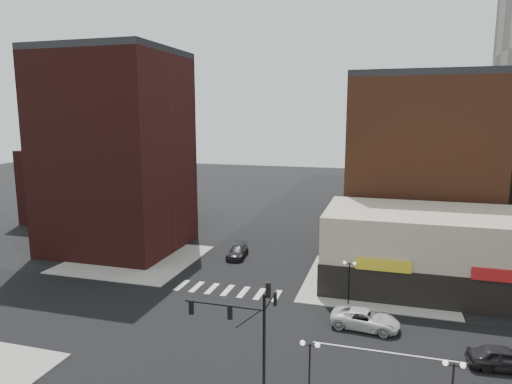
% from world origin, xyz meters
% --- Properties ---
extents(ground, '(240.00, 240.00, 0.00)m').
position_xyz_m(ground, '(0.00, 0.00, 0.00)').
color(ground, black).
rests_on(ground, ground).
extents(road_ew, '(200.00, 14.00, 0.02)m').
position_xyz_m(road_ew, '(0.00, 0.00, 0.01)').
color(road_ew, black).
rests_on(road_ew, ground).
extents(road_ns, '(14.00, 200.00, 0.02)m').
position_xyz_m(road_ns, '(0.00, 0.00, 0.01)').
color(road_ns, black).
rests_on(road_ns, ground).
extents(sidewalk_nw, '(15.00, 15.00, 0.12)m').
position_xyz_m(sidewalk_nw, '(-14.50, 14.50, 0.06)').
color(sidewalk_nw, gray).
rests_on(sidewalk_nw, ground).
extents(sidewalk_ne, '(15.00, 15.00, 0.12)m').
position_xyz_m(sidewalk_ne, '(14.50, 14.50, 0.06)').
color(sidewalk_ne, gray).
rests_on(sidewalk_ne, ground).
extents(building_nw, '(16.00, 15.00, 25.00)m').
position_xyz_m(building_nw, '(-19.00, 18.50, 12.50)').
color(building_nw, '#3C1613').
rests_on(building_nw, ground).
extents(building_nw_low, '(20.00, 18.00, 12.00)m').
position_xyz_m(building_nw_low, '(-32.00, 34.00, 6.00)').
color(building_nw_low, '#3C1613').
rests_on(building_nw_low, ground).
extents(building_ne_midrise, '(18.00, 15.00, 22.00)m').
position_xyz_m(building_ne_midrise, '(19.00, 29.50, 11.00)').
color(building_ne_midrise, brown).
rests_on(building_ne_midrise, ground).
extents(building_ne_row, '(24.20, 12.20, 8.00)m').
position_xyz_m(building_ne_row, '(21.00, 15.00, 3.30)').
color(building_ne_row, '#B8AD92').
rests_on(building_ne_row, ground).
extents(traffic_signal, '(5.59, 3.09, 7.77)m').
position_xyz_m(traffic_signal, '(7.24, -7.83, 4.96)').
color(traffic_signal, black).
rests_on(traffic_signal, ground).
extents(street_lamp_se_a, '(1.22, 0.32, 4.16)m').
position_xyz_m(street_lamp_se_a, '(11.00, -8.00, 3.29)').
color(street_lamp_se_a, black).
rests_on(street_lamp_se_a, sidewalk_se).
extents(street_lamp_se_b, '(1.22, 0.32, 4.16)m').
position_xyz_m(street_lamp_se_b, '(19.00, -8.00, 3.29)').
color(street_lamp_se_b, black).
rests_on(street_lamp_se_b, sidewalk_se).
extents(street_lamp_ne, '(1.22, 0.32, 4.16)m').
position_xyz_m(street_lamp_ne, '(12.00, 8.00, 3.29)').
color(street_lamp_ne, black).
rests_on(street_lamp_ne, sidewalk_ne).
extents(white_suv, '(5.86, 3.11, 1.57)m').
position_xyz_m(white_suv, '(13.77, 3.62, 0.78)').
color(white_suv, silver).
rests_on(white_suv, ground).
extents(dark_sedan_east, '(4.97, 2.36, 1.64)m').
position_xyz_m(dark_sedan_east, '(23.42, -0.08, 0.82)').
color(dark_sedan_east, black).
rests_on(dark_sedan_east, ground).
extents(dark_sedan_north, '(2.57, 5.30, 1.49)m').
position_xyz_m(dark_sedan_north, '(-2.60, 18.86, 0.74)').
color(dark_sedan_north, black).
rests_on(dark_sedan_north, ground).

